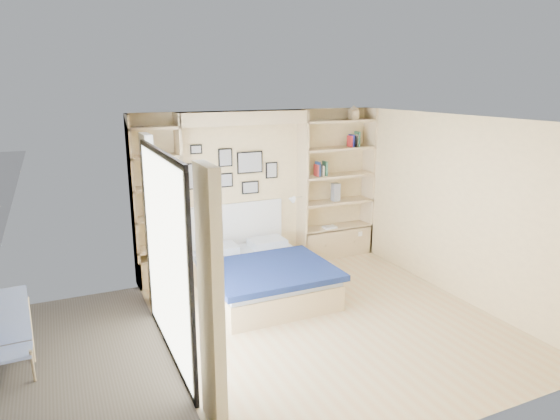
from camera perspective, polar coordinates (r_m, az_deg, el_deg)
name	(u,v)px	position (r m, az deg, el deg)	size (l,w,h in m)	color
ground	(327,319)	(6.48, 5.38, -12.34)	(4.50, 4.50, 0.00)	tan
room_shell	(253,213)	(7.23, -3.11, -0.32)	(4.50, 4.50, 4.50)	#E6C887
bed	(260,275)	(7.10, -2.27, -7.45)	(1.67, 2.16, 1.07)	tan
photo_gallery	(232,170)	(7.75, -5.54, 4.60)	(1.48, 0.02, 0.82)	black
reading_lamps	(247,204)	(7.69, -3.83, 0.74)	(1.92, 0.12, 0.15)	silver
shelf_decor	(329,158)	(8.27, 5.62, 5.92)	(3.43, 0.23, 2.03)	#AE2C2A
deck	(5,390)	(5.81, -28.90, -17.60)	(3.20, 4.00, 0.05)	brown
deck_chair	(5,336)	(5.94, -28.93, -12.53)	(0.52, 0.84, 0.83)	tan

